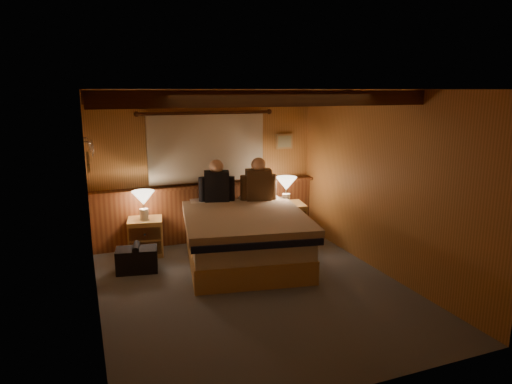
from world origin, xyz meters
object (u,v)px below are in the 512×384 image
bed (244,236)px  duffel_bag (137,259)px  person_left (217,184)px  nightstand_right (286,222)px  person_right (258,183)px  lamp_left (143,200)px  lamp_right (286,185)px  nightstand_left (146,237)px

bed → duffel_bag: (-1.47, 0.17, -0.21)m
bed → person_left: 1.01m
bed → person_left: person_left is taller
bed → nightstand_right: bed is taller
person_right → duffel_bag: bearing=-154.2°
bed → duffel_bag: size_ratio=4.03×
bed → person_left: bearing=111.4°
nightstand_right → person_right: person_right is taller
nightstand_right → person_right: (-0.48, 0.01, 0.68)m
nightstand_right → lamp_left: size_ratio=1.49×
lamp_left → bed: bearing=-31.0°
bed → lamp_left: size_ratio=5.51×
nightstand_right → person_right: size_ratio=0.92×
bed → person_right: 1.00m
nightstand_right → lamp_right: bearing=-119.6°
person_left → person_right: person_right is taller
bed → person_right: bearing=63.5°
nightstand_right → lamp_left: bearing=-173.8°
duffel_bag → person_right: bearing=23.2°
lamp_right → person_right: 0.47m
nightstand_left → lamp_right: bearing=4.6°
lamp_right → person_left: bearing=169.9°
nightstand_left → duffel_bag: 0.67m
bed → lamp_right: lamp_right is taller
nightstand_left → person_left: (1.10, -0.01, 0.71)m
lamp_left → duffel_bag: lamp_left is taller
nightstand_right → lamp_right: (-0.02, -0.03, 0.62)m
lamp_left → person_right: person_right is taller
person_right → duffel_bag: person_right is taller
bed → nightstand_right: (0.95, 0.62, -0.07)m
lamp_left → lamp_right: lamp_right is taller
lamp_left → person_left: person_left is taller
bed → lamp_left: bearing=159.0°
lamp_right → person_left: (-1.09, 0.19, 0.06)m
bed → person_right: (0.47, 0.63, 0.62)m
lamp_left → lamp_right: bearing=-4.4°
person_left → person_right: (0.63, -0.16, 0.01)m
nightstand_left → lamp_right: (2.19, -0.20, 0.65)m
lamp_right → person_right: bearing=175.4°
lamp_left → lamp_right: size_ratio=0.98×
nightstand_left → person_right: 1.88m
lamp_left → duffel_bag: bearing=-108.7°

